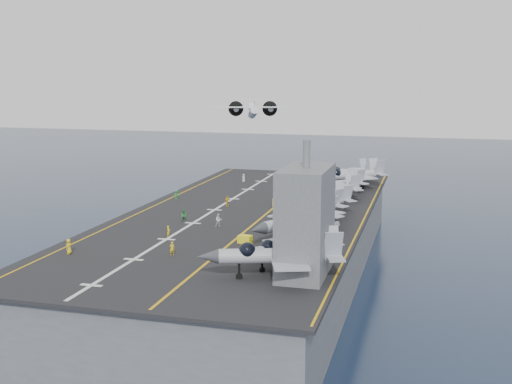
% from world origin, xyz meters
% --- Properties ---
extents(ground, '(500.00, 500.00, 0.00)m').
position_xyz_m(ground, '(0.00, 0.00, 0.00)').
color(ground, '#142135').
rests_on(ground, ground).
extents(hull, '(36.00, 90.00, 10.00)m').
position_xyz_m(hull, '(0.00, 0.00, 5.00)').
color(hull, '#56595E').
rests_on(hull, ground).
extents(flight_deck, '(38.00, 92.00, 0.40)m').
position_xyz_m(flight_deck, '(0.00, 0.00, 10.20)').
color(flight_deck, black).
rests_on(flight_deck, hull).
extents(foul_line, '(0.35, 90.00, 0.02)m').
position_xyz_m(foul_line, '(3.00, 0.00, 10.42)').
color(foul_line, gold).
rests_on(foul_line, flight_deck).
extents(landing_centerline, '(0.50, 90.00, 0.02)m').
position_xyz_m(landing_centerline, '(-6.00, 0.00, 10.42)').
color(landing_centerline, silver).
rests_on(landing_centerline, flight_deck).
extents(deck_edge_port, '(0.25, 90.00, 0.02)m').
position_xyz_m(deck_edge_port, '(-17.00, 0.00, 10.42)').
color(deck_edge_port, gold).
rests_on(deck_edge_port, flight_deck).
extents(deck_edge_stbd, '(0.25, 90.00, 0.02)m').
position_xyz_m(deck_edge_stbd, '(18.50, 0.00, 10.42)').
color(deck_edge_stbd, gold).
rests_on(deck_edge_stbd, flight_deck).
extents(island_superstructure, '(5.00, 10.00, 15.00)m').
position_xyz_m(island_superstructure, '(15.00, -30.00, 17.90)').
color(island_superstructure, '#56595E').
rests_on(island_superstructure, flight_deck).
extents(fighter_jet_0, '(18.30, 14.99, 5.48)m').
position_xyz_m(fighter_jet_0, '(12.60, -32.37, 13.14)').
color(fighter_jet_0, gray).
rests_on(fighter_jet_0, flight_deck).
extents(fighter_jet_1, '(16.41, 16.76, 4.89)m').
position_xyz_m(fighter_jet_1, '(12.85, -27.80, 12.85)').
color(fighter_jet_1, gray).
rests_on(fighter_jet_1, flight_deck).
extents(fighter_jet_2, '(16.76, 18.43, 5.33)m').
position_xyz_m(fighter_jet_2, '(11.07, -14.74, 13.06)').
color(fighter_jet_2, '#9EA6AD').
rests_on(fighter_jet_2, flight_deck).
extents(fighter_jet_3, '(15.74, 17.35, 5.02)m').
position_xyz_m(fighter_jet_3, '(11.09, -6.66, 12.91)').
color(fighter_jet_3, '#959DA4').
rests_on(fighter_jet_3, flight_deck).
extents(fighter_jet_4, '(16.26, 15.72, 4.73)m').
position_xyz_m(fighter_jet_4, '(11.08, 0.37, 12.76)').
color(fighter_jet_4, '#9EA5AE').
rests_on(fighter_jet_4, flight_deck).
extents(fighter_jet_5, '(16.97, 15.39, 4.91)m').
position_xyz_m(fighter_jet_5, '(10.63, 10.91, 12.85)').
color(fighter_jet_5, '#9097A0').
rests_on(fighter_jet_5, flight_deck).
extents(fighter_jet_6, '(16.64, 16.74, 4.92)m').
position_xyz_m(fighter_jet_6, '(11.40, 16.39, 12.86)').
color(fighter_jet_6, '#929BA1').
rests_on(fighter_jet_6, flight_deck).
extents(fighter_jet_7, '(18.87, 17.84, 5.46)m').
position_xyz_m(fighter_jet_7, '(13.23, 27.09, 13.13)').
color(fighter_jet_7, gray).
rests_on(fighter_jet_7, flight_deck).
extents(fighter_jet_8, '(15.46, 15.49, 4.56)m').
position_xyz_m(fighter_jet_8, '(11.63, 33.84, 12.68)').
color(fighter_jet_8, '#9AA1AA').
rests_on(fighter_jet_8, flight_deck).
extents(tow_cart_a, '(1.93, 1.43, 1.06)m').
position_xyz_m(tow_cart_a, '(4.81, -19.03, 10.93)').
color(tow_cart_a, yellow).
rests_on(tow_cart_a, flight_deck).
extents(tow_cart_b, '(2.38, 1.68, 1.35)m').
position_xyz_m(tow_cart_b, '(3.64, 5.85, 11.07)').
color(tow_cart_b, yellow).
rests_on(tow_cart_b, flight_deck).
extents(tow_cart_c, '(2.09, 1.49, 1.17)m').
position_xyz_m(tow_cart_c, '(5.14, 25.16, 10.99)').
color(tow_cart_c, gold).
rests_on(tow_cart_c, flight_deck).
extents(crew_0, '(0.85, 1.21, 1.92)m').
position_xyz_m(crew_0, '(-14.82, -29.82, 11.36)').
color(crew_0, yellow).
rests_on(crew_0, flight_deck).
extents(crew_1, '(0.72, 1.01, 1.59)m').
position_xyz_m(crew_1, '(-6.22, -18.73, 11.20)').
color(crew_1, yellow).
rests_on(crew_1, flight_deck).
extents(crew_2, '(1.22, 0.90, 1.88)m').
position_xyz_m(crew_2, '(-7.69, -9.36, 11.34)').
color(crew_2, '#2A8037').
rests_on(crew_2, flight_deck).
extents(crew_3, '(1.16, 1.25, 1.73)m').
position_xyz_m(crew_3, '(-15.51, 6.80, 11.27)').
color(crew_3, '#268C33').
rests_on(crew_3, flight_deck).
extents(crew_4, '(1.31, 1.30, 1.85)m').
position_xyz_m(crew_4, '(-4.87, 3.28, 11.32)').
color(crew_4, yellow).
rests_on(crew_4, flight_deck).
extents(crew_5, '(1.03, 1.20, 1.69)m').
position_xyz_m(crew_5, '(-9.31, 28.26, 11.25)').
color(crew_5, silver).
rests_on(crew_5, flight_deck).
extents(crew_6, '(1.26, 1.17, 1.74)m').
position_xyz_m(crew_6, '(-2.23, -27.01, 11.27)').
color(crew_6, yellow).
rests_on(crew_6, flight_deck).
extents(crew_7, '(1.37, 1.18, 1.93)m').
position_xyz_m(crew_7, '(-1.57, -11.02, 11.37)').
color(crew_7, white).
rests_on(crew_7, flight_deck).
extents(transport_plane, '(23.67, 19.64, 4.80)m').
position_xyz_m(transport_plane, '(-13.74, 51.73, 23.53)').
color(transport_plane, silver).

